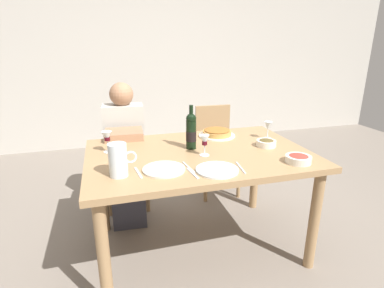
% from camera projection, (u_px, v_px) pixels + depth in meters
% --- Properties ---
extents(ground_plane, '(8.00, 8.00, 0.00)m').
position_uv_depth(ground_plane, '(198.00, 245.00, 2.33)').
color(ground_plane, slate).
extents(back_wall, '(8.00, 0.10, 2.80)m').
position_uv_depth(back_wall, '(143.00, 48.00, 4.35)').
color(back_wall, '#B2ADA3').
rests_on(back_wall, ground).
extents(dining_table, '(1.50, 1.00, 0.76)m').
position_uv_depth(dining_table, '(199.00, 165.00, 2.12)').
color(dining_table, '#9E7A51').
rests_on(dining_table, ground).
extents(wine_bottle, '(0.07, 0.07, 0.31)m').
position_uv_depth(wine_bottle, '(191.00, 131.00, 2.13)').
color(wine_bottle, black).
rests_on(wine_bottle, dining_table).
extents(water_pitcher, '(0.16, 0.10, 0.19)m').
position_uv_depth(water_pitcher, '(118.00, 162.00, 1.70)').
color(water_pitcher, silver).
rests_on(water_pitcher, dining_table).
extents(baked_tart, '(0.29, 0.29, 0.06)m').
position_uv_depth(baked_tart, '(217.00, 133.00, 2.44)').
color(baked_tart, silver).
rests_on(baked_tart, dining_table).
extents(salad_bowl, '(0.16, 0.16, 0.05)m').
position_uv_depth(salad_bowl, '(298.00, 158.00, 1.91)').
color(salad_bowl, silver).
rests_on(salad_bowl, dining_table).
extents(olive_bowl, '(0.14, 0.14, 0.05)m').
position_uv_depth(olive_bowl, '(266.00, 143.00, 2.20)').
color(olive_bowl, silver).
rests_on(olive_bowl, dining_table).
extents(wine_glass_left_diner, '(0.07, 0.07, 0.15)m').
position_uv_depth(wine_glass_left_diner, '(107.00, 137.00, 2.06)').
color(wine_glass_left_diner, silver).
rests_on(wine_glass_left_diner, dining_table).
extents(wine_glass_right_diner, '(0.06, 0.06, 0.14)m').
position_uv_depth(wine_glass_right_diner, '(205.00, 141.00, 2.00)').
color(wine_glass_right_diner, silver).
rests_on(wine_glass_right_diner, dining_table).
extents(wine_glass_centre, '(0.06, 0.06, 0.13)m').
position_uv_depth(wine_glass_centre, '(268.00, 127.00, 2.36)').
color(wine_glass_centre, silver).
rests_on(wine_glass_centre, dining_table).
extents(dinner_plate_left_setting, '(0.25, 0.25, 0.01)m').
position_uv_depth(dinner_plate_left_setting, '(217.00, 170.00, 1.79)').
color(dinner_plate_left_setting, silver).
rests_on(dinner_plate_left_setting, dining_table).
extents(dinner_plate_right_setting, '(0.25, 0.25, 0.01)m').
position_uv_depth(dinner_plate_right_setting, '(164.00, 169.00, 1.80)').
color(dinner_plate_right_setting, silver).
rests_on(dinner_plate_right_setting, dining_table).
extents(fork_left_setting, '(0.03, 0.16, 0.00)m').
position_uv_depth(fork_left_setting, '(193.00, 173.00, 1.75)').
color(fork_left_setting, silver).
rests_on(fork_left_setting, dining_table).
extents(knife_left_setting, '(0.03, 0.18, 0.00)m').
position_uv_depth(knife_left_setting, '(241.00, 168.00, 1.83)').
color(knife_left_setting, silver).
rests_on(knife_left_setting, dining_table).
extents(knife_right_setting, '(0.03, 0.18, 0.00)m').
position_uv_depth(knife_right_setting, '(189.00, 167.00, 1.84)').
color(knife_right_setting, silver).
rests_on(knife_right_setting, dining_table).
extents(spoon_right_setting, '(0.03, 0.16, 0.00)m').
position_uv_depth(spoon_right_setting, '(138.00, 173.00, 1.76)').
color(spoon_right_setting, silver).
rests_on(spoon_right_setting, dining_table).
extents(chair_left, '(0.42, 0.42, 0.87)m').
position_uv_depth(chair_left, '(125.00, 152.00, 2.86)').
color(chair_left, '#9E7A51').
rests_on(chair_left, ground).
extents(diner_left, '(0.35, 0.52, 1.16)m').
position_uv_depth(diner_left, '(125.00, 149.00, 2.60)').
color(diner_left, '#B7B2A8').
rests_on(diner_left, ground).
extents(chair_right, '(0.42, 0.42, 0.87)m').
position_uv_depth(chair_right, '(215.00, 144.00, 3.10)').
color(chair_right, '#9E7A51').
rests_on(chair_right, ground).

